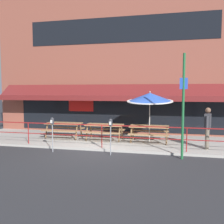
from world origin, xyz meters
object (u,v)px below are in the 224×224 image
Objects in this scene: parking_meter_far at (111,126)px; street_sign_pole at (183,105)px; picnic_table_left at (64,126)px; picnic_table_centre at (104,128)px; pedestrian_walking at (208,126)px; picnic_table_right at (149,129)px; patio_umbrella_right at (150,97)px; parking_meter_near at (52,124)px.

street_sign_pole reaches higher than parking_meter_far.
picnic_table_left is 0.47× the size of street_sign_pole.
street_sign_pole is at bearing -33.46° from picnic_table_centre.
picnic_table_left is 1.05× the size of pedestrian_walking.
pedestrian_walking is 0.45× the size of street_sign_pole.
picnic_table_right is 2.96m from street_sign_pole.
patio_umbrella_right reaches higher than parking_meter_near.
parking_meter_far is at bearing 0.69° from parking_meter_near.
pedestrian_walking is (6.77, -0.97, 0.35)m from picnic_table_left.
picnic_table_centre is 2.16m from picnic_table_right.
picnic_table_right is at bearing -1.25° from picnic_table_centre.
picnic_table_right is 1.27× the size of parking_meter_far.
parking_meter_far reaches higher than picnic_table_left.
picnic_table_left and picnic_table_right have the same top height.
picnic_table_centre is at bearing 146.54° from street_sign_pole.
parking_meter_near reaches higher than picnic_table_right.
picnic_table_left is 6.33m from street_sign_pole.
parking_meter_near is (-1.56, -2.41, 0.44)m from picnic_table_centre.
patio_umbrella_right is 2.84m from street_sign_pole.
street_sign_pole is at bearing 0.79° from parking_meter_near.
patio_umbrella_right is 0.62× the size of street_sign_pole.
picnic_table_left is 1.27× the size of parking_meter_near.
picnic_table_right is 1.05× the size of pedestrian_walking.
picnic_table_centre is 1.27× the size of parking_meter_far.
picnic_table_left is at bearing 177.84° from picnic_table_centre.
picnic_table_right is at bearing 60.94° from parking_meter_far.
picnic_table_centre is 1.27× the size of parking_meter_near.
pedestrian_walking is at bearing -19.09° from picnic_table_right.
patio_umbrella_right is at bearing 62.73° from parking_meter_far.
picnic_table_right is 2.71m from parking_meter_far.
picnic_table_left is 1.00× the size of picnic_table_right.
picnic_table_right is 1.49m from patio_umbrella_right.
picnic_table_centre is at bearing 57.13° from parking_meter_near.
picnic_table_left is 1.00× the size of picnic_table_centre.
parking_meter_near is at bearing -179.31° from parking_meter_far.
patio_umbrella_right is 3.01m from parking_meter_far.
patio_umbrella_right is at bearing 3.58° from picnic_table_centre.
picnic_table_right is at bearing 32.42° from parking_meter_near.
picnic_table_left is at bearing -179.29° from patio_umbrella_right.
picnic_table_centre is at bearing -2.16° from picnic_table_left.
picnic_table_left is at bearing 157.00° from street_sign_pole.
picnic_table_left is 4.57m from patio_umbrella_right.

